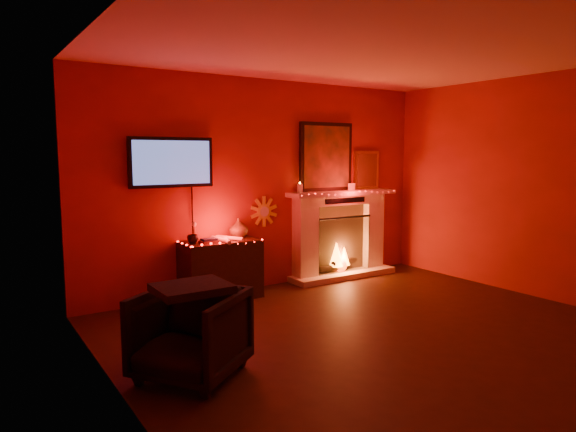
% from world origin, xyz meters
% --- Properties ---
extents(room, '(5.00, 5.00, 5.00)m').
position_xyz_m(room, '(0.00, 0.00, 1.35)').
color(room, black).
rests_on(room, ground).
extents(floor, '(5.00, 5.00, 0.00)m').
position_xyz_m(floor, '(0.00, 0.00, 0.00)').
color(floor, black).
rests_on(floor, ground).
extents(fireplace, '(1.72, 0.40, 2.18)m').
position_xyz_m(fireplace, '(1.14, 2.39, 0.72)').
color(fireplace, '#F2E3CB').
rests_on(fireplace, floor).
extents(tv, '(1.00, 0.07, 1.24)m').
position_xyz_m(tv, '(-1.30, 2.45, 1.65)').
color(tv, black).
rests_on(tv, room).
extents(sunburst_clock, '(0.40, 0.03, 0.40)m').
position_xyz_m(sunburst_clock, '(-0.05, 2.48, 1.00)').
color(sunburst_clock, yellow).
rests_on(sunburst_clock, room).
extents(console_table, '(0.94, 0.58, 0.96)m').
position_xyz_m(console_table, '(-0.78, 2.26, 0.39)').
color(console_table, black).
rests_on(console_table, floor).
extents(armchair, '(1.06, 1.05, 0.70)m').
position_xyz_m(armchair, '(-1.95, 0.39, 0.35)').
color(armchair, black).
rests_on(armchair, floor).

